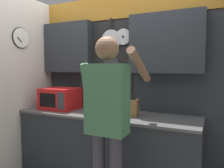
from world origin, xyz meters
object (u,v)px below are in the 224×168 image
knife_block (133,107)px  person (108,113)px  utensil_crock (92,105)px  microwave (60,98)px

knife_block → person: bearing=-93.2°
knife_block → person: 0.61m
knife_block → person: size_ratio=0.16×
utensil_crock → person: bearing=-48.9°
microwave → person: bearing=-30.1°
microwave → utensil_crock: bearing=0.1°
microwave → knife_block: 1.08m
microwave → knife_block: microwave is taller
microwave → knife_block: bearing=0.0°
microwave → person: (1.05, -0.61, 0.00)m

